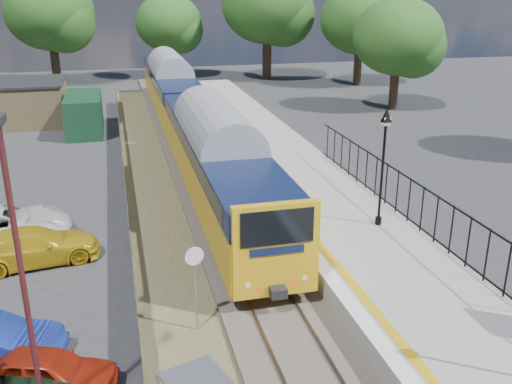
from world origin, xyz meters
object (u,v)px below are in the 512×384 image
object	(u,v)px
speed_sign	(195,275)
carpark_lamp	(22,274)
victorian_lamp_north	(385,140)
car_yellow	(34,246)
car_red	(47,372)
train	(187,110)

from	to	relation	value
speed_sign	carpark_lamp	world-z (taller)	carpark_lamp
victorian_lamp_north	speed_sign	xyz separation A→B (m)	(-7.80, -4.28, -2.40)
victorian_lamp_north	car_yellow	distance (m)	13.55
car_red	car_yellow	xyz separation A→B (m)	(-1.13, 7.65, 0.08)
victorian_lamp_north	carpark_lamp	bearing A→B (deg)	-146.63
carpark_lamp	car_yellow	distance (m)	10.08
carpark_lamp	car_yellow	world-z (taller)	carpark_lamp
carpark_lamp	car_red	bearing A→B (deg)	93.13
car_red	car_yellow	distance (m)	7.74
train	car_red	distance (m)	23.45
car_red	car_yellow	bearing A→B (deg)	26.21
train	carpark_lamp	size ratio (longest dim) A/B	5.45
train	car_yellow	distance (m)	16.75
train	speed_sign	bearing A→B (deg)	-96.89
victorian_lamp_north	speed_sign	size ratio (longest dim) A/B	1.64
speed_sign	car_red	xyz separation A→B (m)	(-4.02, -1.75, -1.31)
train	speed_sign	world-z (taller)	train
car_yellow	victorian_lamp_north	bearing A→B (deg)	-106.58
carpark_lamp	car_yellow	size ratio (longest dim) A/B	1.61
carpark_lamp	car_red	world-z (taller)	carpark_lamp
train	car_yellow	size ratio (longest dim) A/B	8.76
car_yellow	train	bearing A→B (deg)	-36.77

